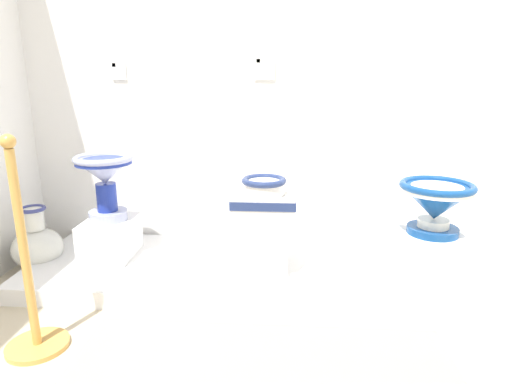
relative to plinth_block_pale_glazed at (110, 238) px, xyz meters
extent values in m
cube|color=white|center=(1.01, 0.45, 1.24)|extent=(3.56, 0.06, 2.94)
cube|color=white|center=(1.01, -0.05, -0.17)|extent=(2.94, 0.90, 0.10)
cube|color=white|center=(0.00, 0.00, 0.00)|extent=(0.30, 0.38, 0.24)
cylinder|color=#9FA7CE|center=(0.00, 0.00, 0.15)|extent=(0.24, 0.24, 0.06)
cylinder|color=navy|center=(0.00, 0.00, 0.27)|extent=(0.12, 0.12, 0.18)
cone|color=#9FA7CE|center=(0.00, 0.00, 0.44)|extent=(0.35, 0.35, 0.16)
cylinder|color=navy|center=(0.00, 0.00, 0.50)|extent=(0.34, 0.34, 0.03)
torus|color=#9FA7CE|center=(0.00, 0.00, 0.52)|extent=(0.36, 0.36, 0.04)
cylinder|color=navy|center=(0.00, 0.00, 0.52)|extent=(0.24, 0.24, 0.01)
cube|color=white|center=(1.00, -0.11, -0.05)|extent=(0.29, 0.34, 0.15)
cube|color=white|center=(1.00, -0.11, 0.18)|extent=(0.37, 0.28, 0.31)
cube|color=navy|center=(1.00, -0.11, 0.30)|extent=(0.38, 0.29, 0.05)
cylinder|color=white|center=(1.00, -0.11, 0.38)|extent=(0.24, 0.24, 0.08)
torus|color=navy|center=(1.00, -0.11, 0.42)|extent=(0.26, 0.26, 0.04)
cube|color=white|center=(1.98, -0.13, 0.00)|extent=(0.36, 0.29, 0.25)
cylinder|color=navy|center=(1.98, -0.13, 0.15)|extent=(0.29, 0.29, 0.04)
cylinder|color=white|center=(1.98, -0.13, 0.19)|extent=(0.17, 0.17, 0.05)
cone|color=navy|center=(1.98, -0.13, 0.32)|extent=(0.41, 0.41, 0.19)
cylinder|color=white|center=(1.98, -0.13, 0.39)|extent=(0.40, 0.40, 0.03)
torus|color=navy|center=(1.98, -0.13, 0.41)|extent=(0.41, 0.41, 0.04)
cylinder|color=white|center=(1.98, -0.13, 0.41)|extent=(0.28, 0.28, 0.01)
cube|color=white|center=(-0.02, 0.42, 1.05)|extent=(0.10, 0.01, 0.12)
cube|color=#386BAD|center=(-0.05, 0.41, 1.09)|extent=(0.02, 0.01, 0.02)
cube|color=white|center=(0.97, 0.42, 1.07)|extent=(0.14, 0.01, 0.15)
cube|color=#5B9E4C|center=(0.93, 0.41, 1.11)|extent=(0.02, 0.01, 0.02)
cylinder|color=#393F81|center=(-0.48, -0.04, -0.21)|extent=(0.16, 0.16, 0.03)
ellipsoid|color=white|center=(-0.48, -0.04, -0.07)|extent=(0.32, 0.32, 0.25)
cylinder|color=white|center=(-0.48, -0.04, 0.13)|extent=(0.12, 0.12, 0.14)
torus|color=#393F81|center=(-0.48, -0.04, 0.20)|extent=(0.16, 0.16, 0.02)
cylinder|color=gold|center=(-0.02, -0.85, -0.21)|extent=(0.28, 0.28, 0.02)
cylinder|color=gold|center=(-0.02, -0.85, 0.26)|extent=(0.04, 0.04, 0.92)
sphere|color=gold|center=(-0.02, -0.85, 0.75)|extent=(0.06, 0.06, 0.06)
camera|label=1|loc=(1.13, -2.56, 1.00)|focal=30.42mm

